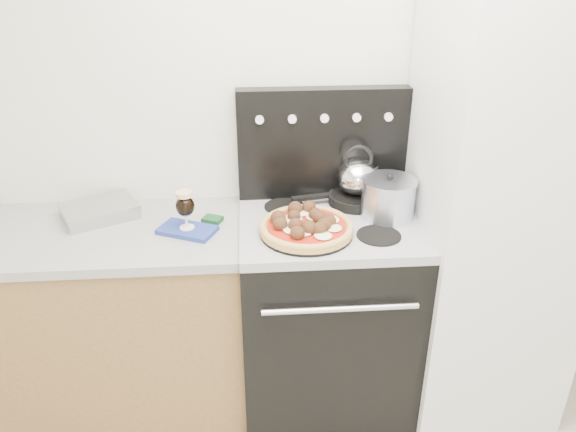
{
  "coord_description": "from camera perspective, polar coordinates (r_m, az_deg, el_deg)",
  "views": [
    {
      "loc": [
        -0.26,
        -0.93,
        2.0
      ],
      "look_at": [
        -0.1,
        1.05,
        1.01
      ],
      "focal_mm": 35.0,
      "sensor_mm": 36.0,
      "label": 1
    }
  ],
  "objects": [
    {
      "name": "backguard",
      "position": [
        2.54,
        3.51,
        7.36
      ],
      "size": [
        0.76,
        0.08,
        0.5
      ],
      "primitive_type": "cube",
      "color": "black",
      "rests_on": "cooktop"
    },
    {
      "name": "cooktop",
      "position": [
        2.39,
        4.19,
        -0.92
      ],
      "size": [
        0.76,
        0.65,
        0.04
      ],
      "primitive_type": "cube",
      "color": "#ADADB2",
      "rests_on": "stove_body"
    },
    {
      "name": "room_shell",
      "position": [
        1.45,
        6.42,
        -4.67
      ],
      "size": [
        3.52,
        3.01,
        2.52
      ],
      "color": "#BEB5A3",
      "rests_on": "ground"
    },
    {
      "name": "stove_body",
      "position": [
        2.64,
        3.86,
        -9.83
      ],
      "size": [
        0.76,
        0.65,
        0.88
      ],
      "primitive_type": "cube",
      "color": "black",
      "rests_on": "ground"
    },
    {
      "name": "stock_pot",
      "position": [
        2.42,
        10.12,
        1.69
      ],
      "size": [
        0.23,
        0.23,
        0.16
      ],
      "primitive_type": "cylinder",
      "rotation": [
        0.0,
        0.0,
        -0.02
      ],
      "color": "silver",
      "rests_on": "cooktop"
    },
    {
      "name": "beer_glass",
      "position": [
        2.32,
        -10.37,
        0.62
      ],
      "size": [
        0.08,
        0.08,
        0.17
      ],
      "primitive_type": null,
      "rotation": [
        0.0,
        0.0,
        -0.09
      ],
      "color": "black",
      "rests_on": "oven_mitt"
    },
    {
      "name": "pizza",
      "position": [
        2.26,
        1.88,
        -0.97
      ],
      "size": [
        0.47,
        0.47,
        0.05
      ],
      "primitive_type": null,
      "rotation": [
        0.0,
        0.0,
        -0.3
      ],
      "color": "tan",
      "rests_on": "pizza_pan"
    },
    {
      "name": "fridge",
      "position": [
        2.55,
        20.1,
        0.43
      ],
      "size": [
        0.64,
        0.68,
        1.9
      ],
      "primitive_type": "cube",
      "color": "silver",
      "rests_on": "ground"
    },
    {
      "name": "countertop",
      "position": [
        2.52,
        -21.62,
        -1.88
      ],
      "size": [
        1.48,
        0.63,
        0.04
      ],
      "primitive_type": "cube",
      "color": "#9F9FA1",
      "rests_on": "base_cabinet"
    },
    {
      "name": "foil_sheet",
      "position": [
        2.58,
        -18.59,
        0.52
      ],
      "size": [
        0.37,
        0.34,
        0.06
      ],
      "primitive_type": "cube",
      "rotation": [
        0.0,
        0.0,
        0.47
      ],
      "color": "silver",
      "rests_on": "countertop"
    },
    {
      "name": "skillet",
      "position": [
        2.55,
        6.92,
        1.74
      ],
      "size": [
        0.29,
        0.29,
        0.04
      ],
      "primitive_type": "cylinder",
      "rotation": [
        0.0,
        0.0,
        0.21
      ],
      "color": "black",
      "rests_on": "cooktop"
    },
    {
      "name": "tea_kettle",
      "position": [
        2.5,
        7.07,
        4.23
      ],
      "size": [
        0.18,
        0.18,
        0.19
      ],
      "primitive_type": null,
      "rotation": [
        0.0,
        0.0,
        -0.04
      ],
      "color": "silver",
      "rests_on": "skillet"
    },
    {
      "name": "base_cabinet",
      "position": [
        2.75,
        -20.06,
        -10.17
      ],
      "size": [
        1.45,
        0.6,
        0.86
      ],
      "primitive_type": "cube",
      "color": "olive",
      "rests_on": "ground"
    },
    {
      "name": "pizza_pan",
      "position": [
        2.27,
        1.87,
        -1.71
      ],
      "size": [
        0.43,
        0.43,
        0.01
      ],
      "primitive_type": "cylinder",
      "rotation": [
        0.0,
        0.0,
        0.14
      ],
      "color": "black",
      "rests_on": "cooktop"
    },
    {
      "name": "oven_mitt",
      "position": [
        2.36,
        -10.19,
        -1.41
      ],
      "size": [
        0.27,
        0.22,
        0.02
      ],
      "primitive_type": "cube",
      "rotation": [
        0.0,
        0.0,
        -0.43
      ],
      "color": "navy",
      "rests_on": "countertop"
    }
  ]
}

